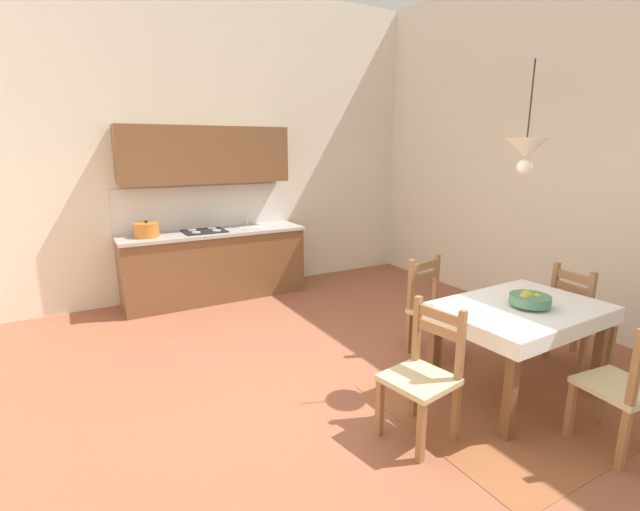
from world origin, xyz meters
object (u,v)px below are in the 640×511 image
(fruit_bowl, at_px, (530,300))
(pendant_lamp, at_px, (526,149))
(dining_chair_window_side, at_px, (579,318))
(dining_chair_camera_side, at_px, (626,388))
(kitchen_cabinetry, at_px, (212,234))
(dining_chair_tv_side, at_px, (423,376))
(dining_chair_kitchen_side, at_px, (434,310))
(dining_table, at_px, (519,322))

(fruit_bowl, bearing_deg, pendant_lamp, 90.45)
(dining_chair_window_side, bearing_deg, dining_chair_camera_side, -136.97)
(kitchen_cabinetry, distance_m, fruit_bowl, 3.88)
(dining_chair_camera_side, bearing_deg, dining_chair_tv_side, 143.04)
(kitchen_cabinetry, xyz_separation_m, dining_chair_kitchen_side, (1.31, -2.70, -0.41))
(kitchen_cabinetry, relative_size, dining_table, 1.77)
(dining_table, relative_size, fruit_bowl, 4.38)
(dining_chair_tv_side, height_order, dining_chair_window_side, same)
(dining_chair_kitchen_side, bearing_deg, dining_chair_camera_side, -88.29)
(dining_chair_camera_side, bearing_deg, dining_table, 89.98)
(dining_chair_camera_side, xyz_separation_m, fruit_bowl, (0.02, 0.75, 0.37))
(dining_chair_camera_side, xyz_separation_m, dining_chair_window_side, (0.94, 0.88, 0.00))
(kitchen_cabinetry, xyz_separation_m, dining_chair_camera_side, (1.36, -4.38, -0.41))
(kitchen_cabinetry, relative_size, pendant_lamp, 2.90)
(kitchen_cabinetry, bearing_deg, dining_chair_tv_side, -84.53)
(kitchen_cabinetry, bearing_deg, dining_table, -69.13)
(fruit_bowl, bearing_deg, dining_chair_kitchen_side, 94.02)
(kitchen_cabinetry, height_order, fruit_bowl, kitchen_cabinetry)
(dining_chair_tv_side, distance_m, fruit_bowl, 1.10)
(kitchen_cabinetry, xyz_separation_m, fruit_bowl, (1.38, -3.63, -0.04))
(kitchen_cabinetry, bearing_deg, dining_chair_kitchen_side, -64.05)
(dining_chair_kitchen_side, bearing_deg, dining_chair_tv_side, -136.38)
(kitchen_cabinetry, relative_size, dining_chair_window_side, 2.51)
(dining_table, bearing_deg, dining_chair_camera_side, -90.02)
(pendant_lamp, bearing_deg, dining_chair_window_side, -2.37)
(dining_chair_kitchen_side, xyz_separation_m, dining_chair_camera_side, (0.05, -1.69, 0.00))
(dining_chair_camera_side, relative_size, dining_chair_window_side, 1.00)
(kitchen_cabinetry, bearing_deg, dining_chair_camera_side, -72.73)
(kitchen_cabinetry, distance_m, dining_table, 3.83)
(fruit_bowl, bearing_deg, kitchen_cabinetry, 110.78)
(dining_chair_camera_side, distance_m, pendant_lamp, 1.75)
(dining_chair_window_side, relative_size, fruit_bowl, 3.10)
(dining_chair_tv_side, distance_m, pendant_lamp, 1.82)
(fruit_bowl, bearing_deg, dining_table, 105.03)
(dining_chair_tv_side, bearing_deg, dining_table, 2.34)
(dining_chair_tv_side, bearing_deg, dining_chair_kitchen_side, 43.62)
(fruit_bowl, xyz_separation_m, pendant_lamp, (-0.00, 0.16, 1.12))
(dining_chair_camera_side, height_order, pendant_lamp, pendant_lamp)
(dining_chair_camera_side, bearing_deg, pendant_lamp, 89.13)
(dining_table, bearing_deg, dining_chair_window_side, 4.28)
(dining_chair_kitchen_side, bearing_deg, kitchen_cabinetry, 115.95)
(dining_chair_kitchen_side, xyz_separation_m, pendant_lamp, (0.06, -0.77, 1.49))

